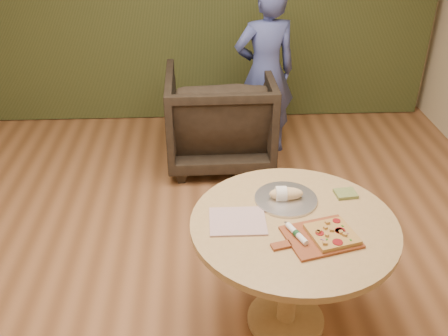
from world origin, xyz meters
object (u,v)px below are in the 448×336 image
pizza_paddle (319,237)px  flatbread_pizza (332,234)px  bread_roll (285,194)px  pedestal_table (292,242)px  cutlery_roll (297,234)px  armchair (220,113)px  person_standing (265,72)px  serving_tray (286,199)px

pizza_paddle → flatbread_pizza: size_ratio=1.75×
flatbread_pizza → bread_roll: (-0.19, 0.35, 0.02)m
pedestal_table → cutlery_roll: 0.22m
armchair → person_standing: (0.42, 0.17, 0.31)m
flatbread_pizza → armchair: 2.23m
flatbread_pizza → cutlery_roll: 0.18m
serving_tray → flatbread_pizza: bearing=-63.0°
pedestal_table → flatbread_pizza: (0.17, -0.15, 0.17)m
flatbread_pizza → serving_tray: bearing=117.0°
cutlery_roll → serving_tray: 0.34m
armchair → pedestal_table: bearing=98.0°
serving_tray → person_standing: (0.12, 1.98, 0.03)m
bread_roll → armchair: (-0.29, 1.81, -0.31)m
flatbread_pizza → person_standing: bearing=91.5°
person_standing → flatbread_pizza: bearing=79.7°
pedestal_table → bread_roll: bearing=96.2°
pizza_paddle → bread_roll: bread_roll is taller
cutlery_roll → bread_roll: size_ratio=0.99×
person_standing → cutlery_roll: bearing=75.3°
cutlery_roll → pizza_paddle: bearing=-28.2°
serving_tray → pedestal_table: bearing=-86.3°
pizza_paddle → bread_roll: size_ratio=2.45×
pizza_paddle → serving_tray: serving_tray is taller
serving_tray → pizza_paddle: bearing=-72.0°
flatbread_pizza → person_standing: size_ratio=0.17×
person_standing → serving_tray: bearing=74.8°
cutlery_roll → serving_tray: size_ratio=0.54×
pedestal_table → person_standing: 2.19m
cutlery_roll → person_standing: 2.33m
serving_tray → armchair: (-0.30, 1.81, -0.28)m
pedestal_table → armchair: size_ratio=1.16×
pedestal_table → serving_tray: 0.25m
armchair → bread_roll: bearing=98.3°
pedestal_table → pizza_paddle: (0.10, -0.15, 0.15)m
pizza_paddle → flatbread_pizza: 0.07m
pizza_paddle → bread_roll: bearing=94.3°
pedestal_table → bread_roll: size_ratio=5.77×
pedestal_table → person_standing: size_ratio=0.70×
serving_tray → person_standing: size_ratio=0.22×
pedestal_table → armchair: (-0.32, 2.01, -0.13)m
person_standing → pizza_paddle: bearing=78.1°
cutlery_roll → person_standing: size_ratio=0.12×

